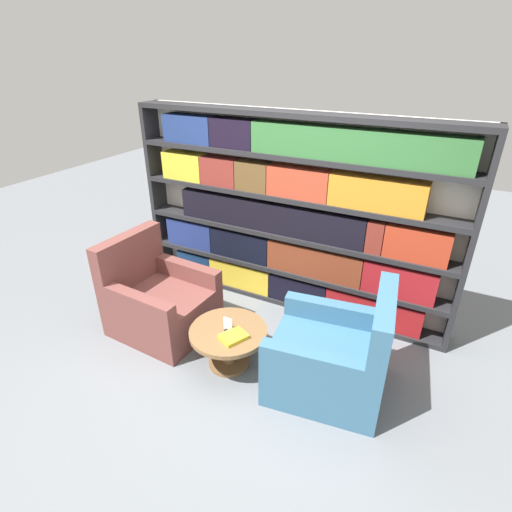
{
  "coord_description": "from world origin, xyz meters",
  "views": [
    {
      "loc": [
        1.49,
        -2.34,
        2.58
      ],
      "look_at": [
        -0.03,
        0.59,
        0.87
      ],
      "focal_mm": 28.0,
      "sensor_mm": 36.0,
      "label": 1
    }
  ],
  "objects": [
    {
      "name": "bookshelf",
      "position": [
        0.02,
        1.29,
        1.02
      ],
      "size": [
        3.48,
        0.3,
        2.08
      ],
      "color": "silver",
      "rests_on": "ground_plane"
    },
    {
      "name": "ground_plane",
      "position": [
        0.0,
        0.0,
        0.0
      ],
      "size": [
        14.0,
        14.0,
        0.0
      ],
      "primitive_type": "plane",
      "color": "slate"
    },
    {
      "name": "armchair_right",
      "position": [
        0.88,
        0.21,
        0.31
      ],
      "size": [
        1.02,
        0.93,
        0.97
      ],
      "rotation": [
        0.0,
        0.0,
        -1.44
      ],
      "color": "#386684",
      "rests_on": "ground_plane"
    },
    {
      "name": "coffee_table",
      "position": [
        -0.03,
        0.06,
        0.28
      ],
      "size": [
        0.69,
        0.69,
        0.38
      ],
      "color": "brown",
      "rests_on": "ground_plane"
    },
    {
      "name": "table_sign",
      "position": [
        -0.03,
        0.06,
        0.44
      ],
      "size": [
        0.08,
        0.06,
        0.13
      ],
      "color": "black",
      "rests_on": "coffee_table"
    },
    {
      "name": "stray_book",
      "position": [
        0.07,
        -0.02,
        0.4
      ],
      "size": [
        0.25,
        0.27,
        0.03
      ],
      "color": "gold",
      "rests_on": "coffee_table"
    },
    {
      "name": "armchair_left",
      "position": [
        -0.94,
        0.21,
        0.31
      ],
      "size": [
        0.96,
        0.86,
        0.97
      ],
      "rotation": [
        0.0,
        0.0,
        1.52
      ],
      "color": "brown",
      "rests_on": "ground_plane"
    }
  ]
}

